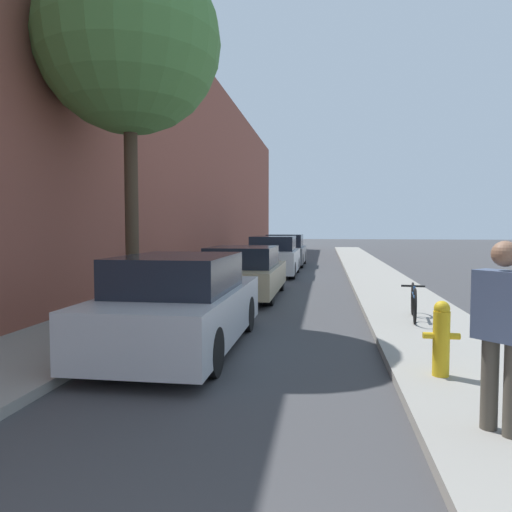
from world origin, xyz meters
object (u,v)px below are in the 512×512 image
Objects in this scene: parked_car_champagne at (244,273)px; parked_car_grey at (285,251)px; pedestrian at (503,326)px; bicycle at (414,302)px; parked_car_white at (274,257)px; parked_car_silver at (181,305)px; street_tree_near at (129,42)px; fire_hydrant at (441,337)px.

parked_car_grey is (0.22, 10.40, 0.06)m from parked_car_champagne.
bicycle is (0.18, 5.01, -0.56)m from pedestrian.
parked_car_white is 2.54× the size of bicycle.
parked_car_silver is at bearing -90.12° from parked_car_champagne.
parked_car_champagne is 5.70m from parked_car_white.
parked_car_silver reaches higher than bicycle.
parked_car_champagne is 6.09m from street_tree_near.
parked_car_grey is 2.66× the size of pedestrian.
street_tree_near is at bearing 5.87° from pedestrian.
parked_car_champagne is (0.01, 5.45, -0.03)m from parked_car_silver.
parked_car_grey is 0.62× the size of street_tree_near.
parked_car_champagne reaches higher than fire_hydrant.
street_tree_near is (-1.64, -9.47, 4.49)m from parked_car_white.
parked_car_white is at bearing -29.20° from pedestrian.
pedestrian reaches higher than parked_car_silver.
bicycle is (3.52, -13.57, -0.25)m from parked_car_grey.
bicycle is at bearing 6.63° from street_tree_near.
parked_car_grey is 2.73× the size of bicycle.
parked_car_champagne is at bearing 117.25° from fire_hydrant.
parked_car_white is 12.77m from fire_hydrant.
parked_car_silver is 15.85m from parked_car_grey.
street_tree_near reaches higher than parked_car_champagne.
fire_hydrant is (3.25, -12.35, -0.14)m from parked_car_white.
parked_car_grey reaches higher than parked_car_silver.
street_tree_near reaches higher than fire_hydrant.
pedestrian is 5.04m from bicycle.
fire_hydrant is at bearing -75.24° from parked_car_white.
pedestrian is (3.33, -18.58, 0.31)m from parked_car_grey.
parked_car_silver is 4.84× the size of fire_hydrant.
fire_hydrant is at bearing -38.20° from pedestrian.
street_tree_near is at bearing -96.78° from parked_car_grey.
parked_car_champagne is 0.63× the size of street_tree_near.
parked_car_silver is 0.97× the size of parked_car_champagne.
street_tree_near reaches higher than bicycle.
parked_car_white is (0.19, 11.14, 0.03)m from parked_car_silver.
parked_car_silver is 5.45m from parked_car_champagne.
fire_hydrant is at bearing -62.75° from parked_car_champagne.
pedestrian is (3.55, -8.18, 0.37)m from parked_car_champagne.
parked_car_white is 0.93× the size of parked_car_grey.
fire_hydrant is 3.50m from bicycle.
parked_car_silver is at bearing -90.83° from parked_car_grey.
parked_car_white reaches higher than parked_car_grey.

